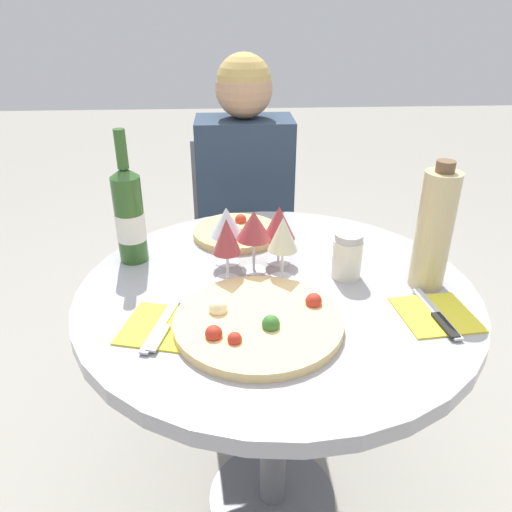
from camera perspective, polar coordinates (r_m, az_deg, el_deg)
ground_plane at (r=1.66m, az=1.84°, el=-26.09°), size 12.00×12.00×0.00m
dining_table at (r=1.22m, az=2.28°, el=-8.25°), size 0.91×0.91×0.74m
chair_behind_diner at (r=1.99m, az=-1.24°, el=0.06°), size 0.40×0.40×0.85m
seated_diner at (r=1.81m, az=-1.11°, el=1.41°), size 0.33×0.42×1.18m
pizza_large at (r=1.01m, az=0.19°, el=-7.50°), size 0.34×0.34×0.05m
pizza_small_far at (r=1.39m, az=-2.25°, el=2.77°), size 0.24×0.24×0.05m
wine_bottle at (r=1.26m, az=-14.27°, el=4.56°), size 0.07×0.07×0.33m
tall_carafe at (r=1.16m, az=19.70°, el=2.82°), size 0.08×0.08×0.29m
sugar_shaker at (r=1.19m, az=10.39°, el=0.03°), size 0.07×0.07×0.11m
wine_glass_front_left at (r=1.12m, az=-3.38°, el=2.14°), size 0.07×0.07×0.16m
wine_glass_back_left at (r=1.21m, az=-3.39°, el=3.81°), size 0.08×0.08×0.15m
wine_glass_back_right at (r=1.21m, az=2.64°, el=3.74°), size 0.08×0.08×0.15m
wine_glass_front_right at (r=1.13m, az=3.09°, el=2.40°), size 0.07×0.07×0.16m
wine_glass_center at (r=1.16m, az=-0.25°, el=3.41°), size 0.08×0.08×0.16m
place_setting_left at (r=1.03m, az=-10.78°, el=-7.94°), size 0.18×0.19×0.01m
place_setting_right at (r=1.11m, az=19.92°, el=-6.35°), size 0.16×0.19×0.01m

